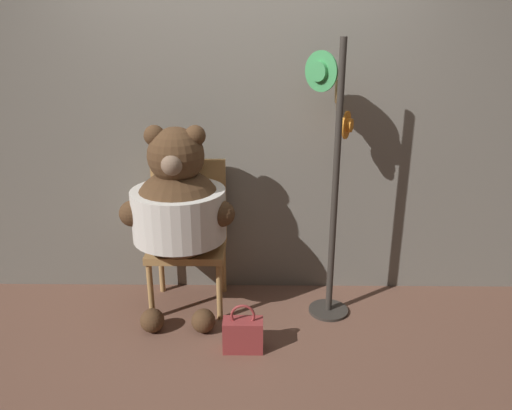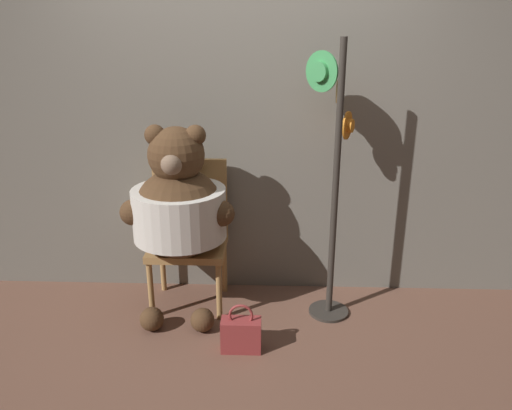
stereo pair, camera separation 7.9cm
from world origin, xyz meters
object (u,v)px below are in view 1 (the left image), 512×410
(chair, at_px, (188,230))
(teddy_bear, at_px, (179,208))
(hat_display_rack, at_px, (333,165))
(handbag_on_ground, at_px, (243,334))

(chair, height_order, teddy_bear, teddy_bear)
(chair, distance_m, hat_display_rack, 1.12)
(teddy_bear, bearing_deg, handbag_on_ground, -46.77)
(chair, bearing_deg, handbag_on_ground, -57.05)
(hat_display_rack, bearing_deg, handbag_on_ground, -138.33)
(hat_display_rack, bearing_deg, chair, 173.55)
(handbag_on_ground, bearing_deg, teddy_bear, 133.23)
(chair, bearing_deg, hat_display_rack, -6.45)
(teddy_bear, distance_m, hat_display_rack, 1.07)
(teddy_bear, relative_size, hat_display_rack, 0.72)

